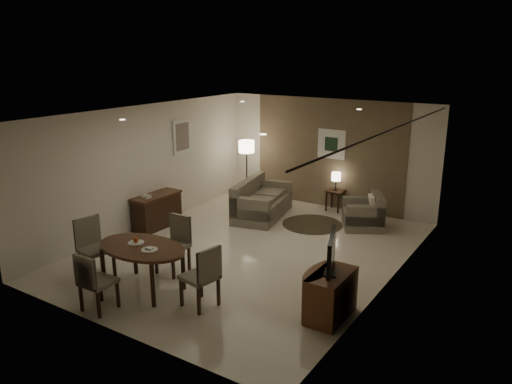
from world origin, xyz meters
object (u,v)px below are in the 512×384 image
Objects in this scene: tv_cabinet at (331,295)px; side_table at (335,200)px; chair_left at (96,249)px; sofa at (262,199)px; armchair at (363,211)px; dining_table at (143,268)px; chair_right at (199,276)px; chair_near at (98,281)px; console_desk at (157,211)px; floor_lamp at (247,171)px; chair_far at (172,246)px.

tv_cabinet reaches higher than side_table.
chair_left is at bearing -166.80° from tv_cabinet.
sofa is 2.11× the size of armchair.
chair_right is (1.14, 0.06, 0.12)m from dining_table.
tv_cabinet is 4.75m from sofa.
chair_near is (-3.05, -1.69, 0.12)m from tv_cabinet.
chair_left is at bearing -76.15° from chair_right.
sofa reaches higher than tv_cabinet.
console_desk is 4.57m from armchair.
armchair reaches higher than console_desk.
chair_left reaches higher than chair_near.
chair_right reaches higher than chair_near.
armchair is (0.81, 4.72, -0.12)m from chair_right.
chair_left is 5.26m from floor_lamp.
console_desk is 0.65× the size of sofa.
sofa is (-0.31, 3.49, -0.07)m from chair_far.
floor_lamp reaches higher than armchair.
chair_far is 0.55× the size of sofa.
chair_right is 1.96× the size of side_table.
sofa reaches higher than dining_table.
chair_far is at bearing -178.23° from tv_cabinet.
tv_cabinet is 3.09m from dining_table.
dining_table is at bearing -77.33° from chair_right.
chair_near is 1.84× the size of side_table.
floor_lamp is at bearing -78.91° from chair_near.
console_desk reaches higher than tv_cabinet.
tv_cabinet is 1.76× the size of side_table.
chair_left is 2.02× the size of side_table.
chair_far reaches higher than dining_table.
sofa is (0.68, 4.33, -0.08)m from chair_left.
chair_near is 1.60m from chair_far.
chair_near is 1.52m from chair_right.
chair_near is (-0.08, -0.85, 0.09)m from dining_table.
dining_table is 1.04m from chair_left.
floor_lamp is at bearing 135.39° from tv_cabinet.
dining_table is 0.76m from chair_far.
side_table is (2.84, 3.25, -0.12)m from console_desk.
side_table is (-0.22, 5.53, -0.25)m from chair_right.
chair_near is 5.98m from armchair.
side_table is at bearing 10.91° from floor_lamp.
chair_far is at bearing -40.18° from console_desk.
side_table is (0.92, 5.59, -0.12)m from dining_table.
chair_far is (-0.03, 0.75, 0.13)m from dining_table.
armchair is 1.31m from side_table.
chair_near reaches higher than side_table.
chair_far is at bearing -39.43° from chair_left.
floor_lamp is at bearing -169.09° from side_table.
chair_left is at bearing -108.87° from side_table.
console_desk is 2.34× the size of side_table.
armchair is at bearing -38.30° from side_table.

